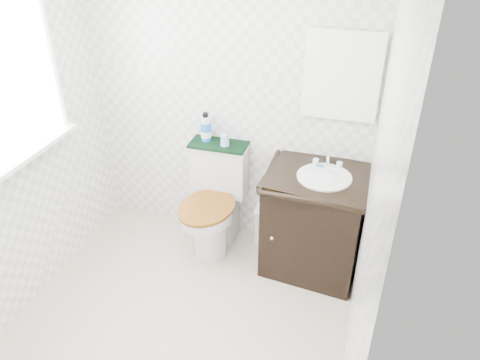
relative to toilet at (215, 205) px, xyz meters
The scene contains 13 objects.
floor 1.03m from the toilet, 87.04° to the right, with size 2.40×2.40×0.00m, color #C3B39D.
wall_back 0.87m from the toilet, 77.97° to the left, with size 2.40×2.40×0.00m, color white.
wall_front 2.32m from the toilet, 88.68° to the right, with size 2.40×2.40×0.00m, color white.
wall_right 1.72m from the toilet, 40.01° to the right, with size 2.40×2.40×0.00m, color white.
window 1.72m from the toilet, 144.95° to the right, with size 0.02×0.70×0.90m, color white.
mirror 1.40m from the toilet, 13.62° to the left, with size 0.50×0.02×0.60m, color silver.
toilet is the anchor object (origin of this frame).
vanity 0.82m from the toilet, ahead, with size 0.79×0.70×0.92m.
trash_bin 0.48m from the toilet, 17.93° to the left, with size 0.23×0.19×0.32m.
towel 0.50m from the toilet, 90.00° to the left, with size 0.45×0.22×0.02m, color black.
mouthwash_bottle 0.62m from the toilet, 125.52° to the left, with size 0.08×0.08×0.23m.
cup 0.55m from the toilet, 63.83° to the left, with size 0.07×0.07×0.09m, color #8BAEE3.
soap_bar 0.92m from the toilet, ahead, with size 0.08×0.05×0.02m, color #176872.
Camera 1 is at (1.02, -1.95, 2.49)m, focal length 35.00 mm.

